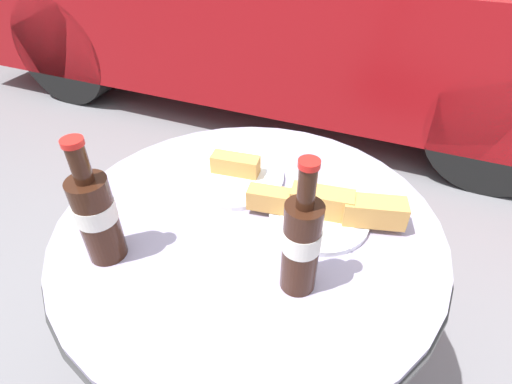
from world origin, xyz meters
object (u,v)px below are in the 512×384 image
Objects in this scene: cola_bottle_left at (96,214)px; lunch_plate_far at (325,210)px; bistro_table at (249,263)px; cola_bottle_right at (301,242)px; lunch_plate_near at (234,174)px.

lunch_plate_far is (0.35, 0.25, -0.07)m from cola_bottle_left.
lunch_plate_far is (0.14, 0.07, 0.15)m from bistro_table.
cola_bottle_right reaches higher than lunch_plate_near.
bistro_table is 2.51× the size of lunch_plate_far.
cola_bottle_right is 0.34m from lunch_plate_near.
cola_bottle_right is at bearing -45.70° from lunch_plate_near.
bistro_table is at bearing 40.77° from cola_bottle_left.
cola_bottle_left reaches higher than bistro_table.
lunch_plate_far is (0.23, -0.06, 0.01)m from lunch_plate_near.
bistro_table is 0.21m from lunch_plate_near.
lunch_plate_far is at bearing -14.33° from lunch_plate_near.
lunch_plate_far is at bearing 25.05° from bistro_table.
bistro_table is 0.36m from cola_bottle_left.
cola_bottle_left reaches higher than lunch_plate_near.
cola_bottle_right is 0.19m from lunch_plate_far.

